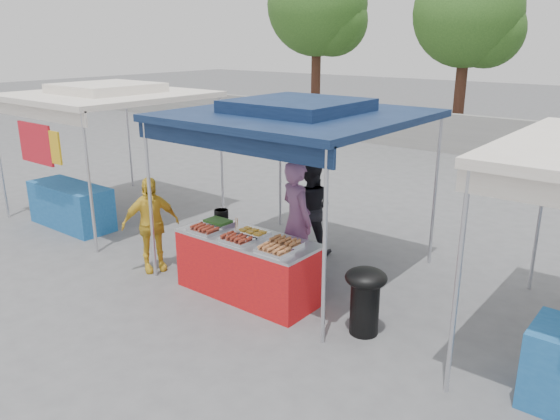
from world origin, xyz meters
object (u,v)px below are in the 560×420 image
Objects in this scene: vendor_woman at (297,221)px; customer_person at (151,224)px; cooking_pot at (221,214)px; wok_burner at (365,295)px; helper_man at (310,208)px; vendor_table at (248,266)px.

vendor_woman is 1.21× the size of customer_person.
vendor_woman is (1.00, 0.52, -0.03)m from cooking_pot.
helper_man is (-2.00, 1.69, 0.27)m from wok_burner.
cooking_pot is at bearing -172.29° from wok_burner.
vendor_table is 1.03m from cooking_pot.
cooking_pot is 2.65m from wok_burner.
customer_person is (-3.47, -0.35, 0.23)m from wok_burner.
wok_burner is 2.64m from helper_man.
helper_man reaches higher than customer_person.
wok_burner is at bearing 2.78° from vendor_table.
wok_burner is at bearing -5.94° from cooking_pot.
wok_burner is 0.48× the size of vendor_woman.
helper_man reaches higher than wok_burner.
wok_burner is at bearing 176.96° from vendor_woman.
customer_person reaches higher than cooking_pot.
helper_man is at bearing -42.83° from vendor_woman.
vendor_woman reaches higher than helper_man.
vendor_table is 1.75m from customer_person.
vendor_woman is 2.20m from customer_person.
vendor_table is at bearing 73.40° from helper_man.
customer_person is (-1.47, -2.04, -0.04)m from helper_man.
cooking_pot is (-0.83, 0.36, 0.49)m from vendor_table.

